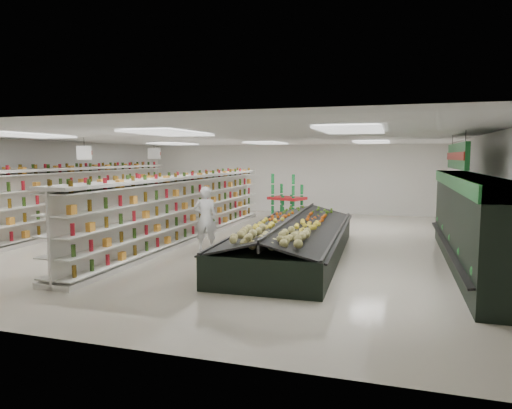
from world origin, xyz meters
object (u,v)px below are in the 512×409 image
(gondola_center, at_px, (185,210))
(shopper_background, at_px, (156,202))
(gondola_left, at_px, (65,203))
(shopper_main, at_px, (206,219))
(produce_island, at_px, (293,239))
(soda_endcap, at_px, (287,200))

(gondola_center, relative_size, shopper_background, 6.93)
(gondola_left, xyz_separation_m, gondola_center, (4.59, 0.00, -0.10))
(gondola_center, relative_size, shopper_main, 6.52)
(shopper_background, bearing_deg, produce_island, -104.50)
(soda_endcap, xyz_separation_m, shopper_background, (-4.82, -2.14, -0.00))
(produce_island, relative_size, shopper_background, 4.25)
(gondola_center, height_order, shopper_main, gondola_center)
(gondola_center, distance_m, produce_island, 4.12)
(produce_island, height_order, shopper_background, shopper_background)
(gondola_left, xyz_separation_m, produce_island, (8.41, -1.47, -0.55))
(soda_endcap, height_order, shopper_main, shopper_main)
(gondola_left, relative_size, shopper_main, 7.22)
(produce_island, height_order, shopper_main, shopper_main)
(gondola_left, bearing_deg, shopper_background, 55.20)
(soda_endcap, relative_size, shopper_main, 0.97)
(gondola_left, relative_size, produce_island, 1.80)
(gondola_left, height_order, shopper_main, gondola_left)
(produce_island, xyz_separation_m, shopper_background, (-6.52, 4.44, 0.37))
(gondola_left, xyz_separation_m, shopper_main, (5.88, -1.38, -0.13))
(gondola_center, distance_m, shopper_background, 4.01)
(gondola_center, bearing_deg, gondola_left, -179.13)
(soda_endcap, height_order, shopper_background, soda_endcap)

